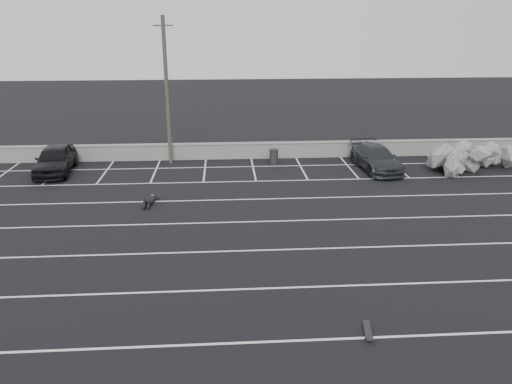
{
  "coord_description": "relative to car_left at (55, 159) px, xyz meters",
  "views": [
    {
      "loc": [
        -0.8,
        -18.08,
        8.8
      ],
      "look_at": [
        0.68,
        4.26,
        1.0
      ],
      "focal_mm": 35.0,
      "sensor_mm": 36.0,
      "label": 1
    }
  ],
  "objects": [
    {
      "name": "trash_bin",
      "position": [
        13.3,
        1.13,
        -0.35
      ],
      "size": [
        0.79,
        0.79,
        0.93
      ],
      "rotation": [
        0.0,
        0.0,
        0.39
      ],
      "color": "#242426",
      "rests_on": "ground"
    },
    {
      "name": "seawall",
      "position": [
        10.92,
        2.51,
        -0.27
      ],
      "size": [
        50.0,
        0.45,
        1.06
      ],
      "color": "gray",
      "rests_on": "ground"
    },
    {
      "name": "stall_lines",
      "position": [
        10.84,
        -7.08,
        -0.82
      ],
      "size": [
        36.0,
        20.05,
        0.01
      ],
      "color": "silver",
      "rests_on": "ground"
    },
    {
      "name": "riprap_pile",
      "position": [
        24.75,
        -1.06,
        -0.27
      ],
      "size": [
        6.17,
        3.68,
        1.38
      ],
      "color": "#9C9992",
      "rests_on": "ground"
    },
    {
      "name": "car_right",
      "position": [
        19.42,
        -0.61,
        -0.1
      ],
      "size": [
        2.47,
        5.16,
        1.45
      ],
      "primitive_type": "imported",
      "rotation": [
        0.0,
        0.0,
        0.09
      ],
      "color": "#26272C",
      "rests_on": "ground"
    },
    {
      "name": "utility_pole",
      "position": [
        6.7,
        1.71,
        3.74
      ],
      "size": [
        1.2,
        0.24,
        9.02
      ],
      "color": "#4C4238",
      "rests_on": "ground"
    },
    {
      "name": "person",
      "position": [
        6.35,
        -5.53,
        -0.6
      ],
      "size": [
        1.21,
        2.33,
        0.44
      ],
      "primitive_type": null,
      "rotation": [
        0.0,
        0.0,
        -0.08
      ],
      "color": "black",
      "rests_on": "ground"
    },
    {
      "name": "ground",
      "position": [
        10.92,
        -11.49,
        -0.82
      ],
      "size": [
        120.0,
        120.0,
        0.0
      ],
      "primitive_type": "plane",
      "color": "black",
      "rests_on": "ground"
    },
    {
      "name": "skateboard",
      "position": [
        14.25,
        -17.29,
        -0.75
      ],
      "size": [
        0.33,
        0.84,
        0.1
      ],
      "rotation": [
        0.0,
        0.0,
        -0.15
      ],
      "color": "black",
      "rests_on": "ground"
    },
    {
      "name": "car_left",
      "position": [
        0.0,
        0.0,
        0.0
      ],
      "size": [
        2.36,
        4.98,
        1.65
      ],
      "primitive_type": "imported",
      "rotation": [
        0.0,
        0.0,
        0.09
      ],
      "color": "black",
      "rests_on": "ground"
    }
  ]
}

